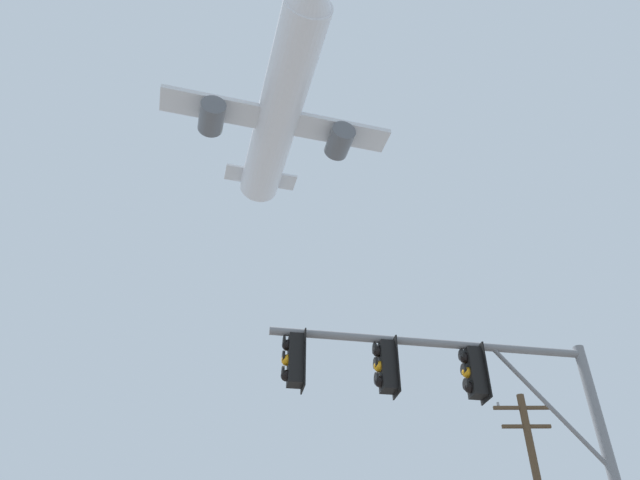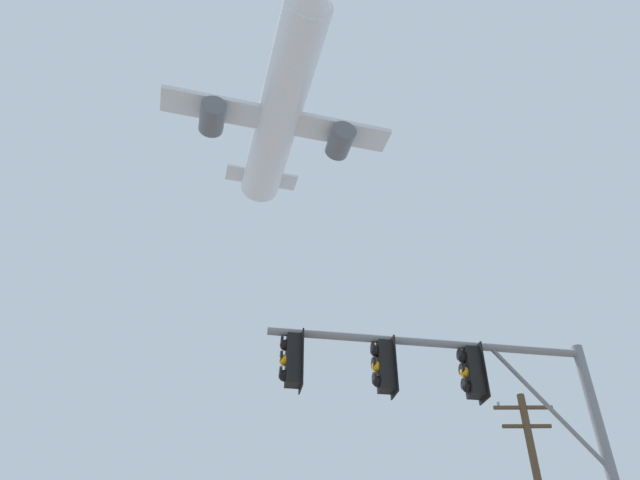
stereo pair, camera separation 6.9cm
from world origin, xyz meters
The scene contains 2 objects.
signal_pole_near centered at (3.44, 6.23, 5.01)m, with size 5.97×1.27×6.48m.
airplane centered at (-2.96, 30.94, 39.86)m, with size 20.01×25.90×7.12m.
Camera 2 is at (0.90, -3.71, 1.73)m, focal length 32.59 mm.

